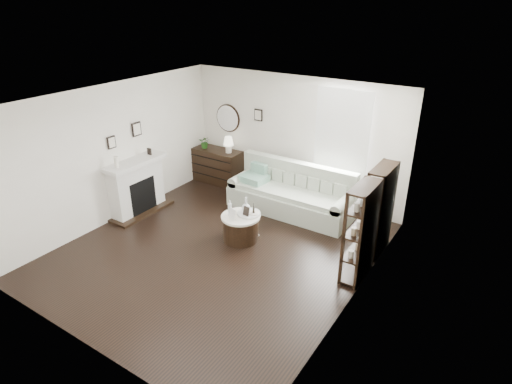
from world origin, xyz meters
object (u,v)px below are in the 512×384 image
Objects in this scene: drum_table at (241,228)px; dresser at (217,166)px; sofa at (291,196)px; pedestal_table at (249,215)px.

dresser is at bearing 136.47° from drum_table.
sofa reaches higher than dresser.
sofa reaches higher than drum_table.
dresser is 2.79m from pedestal_table.
drum_table is at bearing -43.53° from dresser.
dresser reaches higher than pedestal_table.
dresser is 2.31× the size of pedestal_table.
sofa is at bearing 81.97° from drum_table.
sofa is 2.29m from dresser.
dresser reaches higher than drum_table.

